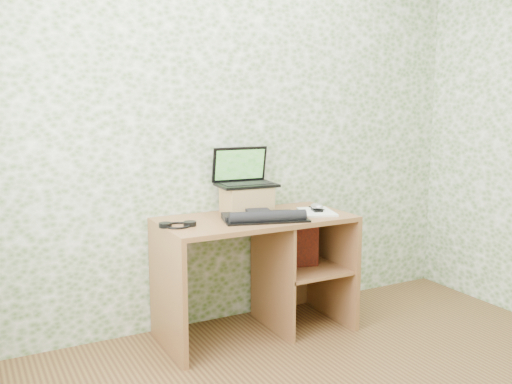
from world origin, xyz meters
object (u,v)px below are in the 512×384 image
riser (247,200)px  laptop (244,176)px  keyboard (263,217)px  desk (264,256)px  notepad (317,212)px

riser → laptop: bearing=90.0°
riser → keyboard: 0.26m
desk → notepad: bearing=-16.1°
riser → laptop: laptop is taller
notepad → riser: bearing=169.0°
riser → laptop: size_ratio=0.75×
desk → riser: (-0.07, 0.12, 0.36)m
riser → notepad: 0.46m
laptop → notepad: laptop is taller
desk → riser: riser is taller
desk → keyboard: (-0.08, -0.14, 0.29)m
riser → keyboard: (-0.02, -0.25, -0.06)m
desk → notepad: (0.34, -0.10, 0.28)m
notepad → laptop: bearing=164.8°
laptop → keyboard: bearing=-89.0°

